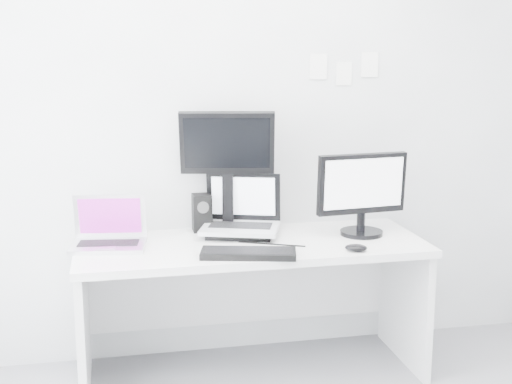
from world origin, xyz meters
TOP-DOWN VIEW (x-y plane):
  - back_wall at (0.00, 1.60)m, footprint 3.60×0.00m
  - desk at (0.00, 1.25)m, footprint 1.80×0.70m
  - macbook at (-0.73, 1.29)m, footprint 0.40×0.32m
  - speaker at (-0.22, 1.53)m, footprint 0.12×0.12m
  - dell_laptop at (-0.04, 1.37)m, footprint 0.48×0.43m
  - rear_monitor at (-0.09, 1.48)m, footprint 0.53×0.27m
  - samsung_monitor at (0.61, 1.28)m, footprint 0.52×0.28m
  - keyboard at (-0.07, 1.00)m, footprint 0.48×0.27m
  - mouse at (0.48, 0.98)m, footprint 0.13×0.11m
  - wall_note_0 at (0.45, 1.59)m, footprint 0.10×0.00m
  - wall_note_1 at (0.60, 1.59)m, footprint 0.09×0.00m
  - wall_note_2 at (0.75, 1.59)m, footprint 0.10×0.00m

SIDE VIEW (x-z plane):
  - desk at x=0.00m, z-range 0.00..0.73m
  - keyboard at x=-0.07m, z-range 0.73..0.76m
  - mouse at x=0.48m, z-range 0.73..0.77m
  - speaker at x=-0.22m, z-range 0.73..0.94m
  - macbook at x=-0.73m, z-range 0.73..1.00m
  - dell_laptop at x=-0.04m, z-range 0.73..1.07m
  - samsung_monitor at x=0.61m, z-range 0.73..1.19m
  - rear_monitor at x=-0.09m, z-range 0.73..1.42m
  - back_wall at x=0.00m, z-range -0.45..3.15m
  - wall_note_1 at x=0.60m, z-range 1.52..1.65m
  - wall_note_0 at x=0.45m, z-range 1.55..1.69m
  - wall_note_2 at x=0.75m, z-range 1.56..1.70m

